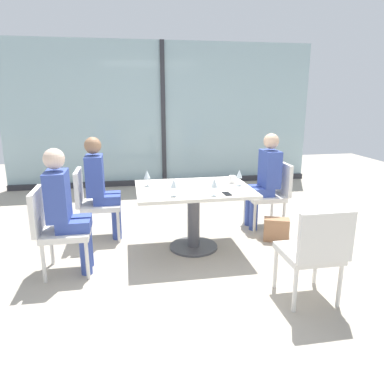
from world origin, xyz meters
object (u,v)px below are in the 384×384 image
wine_glass_3 (239,174)px  cell_phone_on_table (227,194)px  chair_far_left (92,200)px  person_far_right (265,176)px  chair_front_right (315,249)px  person_far_left (101,183)px  chair_side_end (55,226)px  wine_glass_0 (174,184)px  chair_far_right (272,191)px  dining_table_main (194,202)px  handbag_0 (276,229)px  coffee_cup (232,179)px  person_side_end (65,205)px  wine_glass_1 (147,175)px  wine_glass_2 (214,183)px

wine_glass_3 → cell_phone_on_table: 0.44m
chair_far_left → person_far_right: person_far_right is taller
chair_front_right → person_far_left: bearing=134.8°
chair_far_left → wine_glass_3: (1.69, -0.52, 0.37)m
person_far_left → wine_glass_3: (1.58, -0.52, 0.16)m
chair_far_left → chair_side_end: bearing=-108.0°
wine_glass_0 → cell_phone_on_table: wine_glass_0 is taller
chair_front_right → wine_glass_3: 1.40m
chair_far_right → chair_side_end: same height
wine_glass_3 → chair_far_left: bearing=162.9°
dining_table_main → person_far_right: person_far_right is taller
chair_far_right → person_far_right: bearing=180.0°
chair_far_left → wine_glass_0: bearing=-43.1°
chair_side_end → wine_glass_0: (1.18, 0.03, 0.37)m
person_far_right → handbag_0: 0.74m
chair_side_end → chair_front_right: (2.23, -0.97, 0.00)m
chair_front_right → coffee_cup: 1.50m
person_side_end → wine_glass_3: bearing=10.7°
chair_far_right → person_far_left: person_far_left is taller
chair_far_left → handbag_0: (2.20, -0.49, -0.36)m
chair_far_left → cell_phone_on_table: 1.71m
person_side_end → wine_glass_1: bearing=31.5°
chair_far_left → person_far_left: size_ratio=0.69×
person_far_left → wine_glass_1: size_ratio=6.81×
wine_glass_0 → handbag_0: bearing=15.1°
chair_front_right → wine_glass_2: size_ratio=4.70×
chair_front_right → coffee_cup: (-0.29, 1.45, 0.28)m
person_far_left → wine_glass_1: (0.55, -0.37, 0.16)m
chair_front_right → person_far_left: (-1.83, 1.85, 0.20)m
person_far_left → person_far_right: bearing=0.0°
chair_far_right → cell_phone_on_table: chair_far_right is taller
handbag_0 → dining_table_main: bearing=-157.2°
chair_side_end → cell_phone_on_table: (1.74, 0.01, 0.24)m
person_far_right → wine_glass_2: person_far_right is taller
handbag_0 → coffee_cup: bearing=-168.1°
wine_glass_0 → coffee_cup: (0.75, 0.44, -0.09)m
person_side_end → cell_phone_on_table: size_ratio=8.75×
chair_far_right → chair_side_end: 2.75m
person_far_left → chair_far_right: bearing=0.0°
wine_glass_1 → handbag_0: 1.71m
chair_side_end → wine_glass_1: wine_glass_1 is taller
coffee_cup → wine_glass_1: bearing=177.9°
person_far_left → wine_glass_1: person_far_left is taller
handbag_0 → chair_front_right: bearing=-79.9°
dining_table_main → coffee_cup: size_ratio=14.24×
dining_table_main → chair_side_end: bearing=-166.4°
chair_front_right → wine_glass_1: (-1.29, 1.48, 0.37)m
chair_side_end → handbag_0: size_ratio=2.90×
wine_glass_1 → wine_glass_2: (0.65, -0.54, 0.00)m
chair_side_end → wine_glass_0: 1.24m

